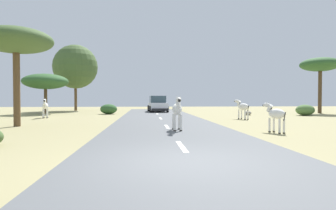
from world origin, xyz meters
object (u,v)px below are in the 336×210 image
at_px(zebra_0, 177,110).
at_px(car_0, 158,104).
at_px(zebra_3, 275,114).
at_px(tree_5, 75,67).
at_px(tree_0, 45,82).
at_px(bush_0, 305,110).
at_px(tree_4, 320,65).
at_px(car_1, 158,104).
at_px(zebra_1, 45,106).
at_px(rock_2, 248,113).
at_px(bush_2, 109,109).
at_px(tree_3, 16,42).
at_px(zebra_2, 242,107).

bearing_deg(zebra_0, car_0, -89.02).
distance_m(zebra_3, tree_5, 27.89).
relative_size(zebra_0, zebra_3, 1.19).
xyz_separation_m(tree_0, bush_0, (23.77, -4.66, -2.67)).
bearing_deg(tree_0, tree_4, -2.35).
bearing_deg(tree_5, car_1, 4.21).
relative_size(zebra_1, tree_4, 0.28).
bearing_deg(rock_2, tree_5, 148.62).
bearing_deg(tree_5, bush_2, -58.10).
xyz_separation_m(zebra_3, car_0, (-4.38, 18.87, 0.04)).
distance_m(car_1, tree_3, 22.52).
distance_m(tree_3, tree_4, 27.14).
distance_m(zebra_1, car_0, 12.43).
relative_size(car_1, bush_2, 2.77).
bearing_deg(bush_2, zebra_1, -129.34).
distance_m(zebra_2, rock_2, 5.24).
height_order(zebra_2, rock_2, zebra_2).
xyz_separation_m(zebra_1, rock_2, (16.87, 2.36, -0.72)).
distance_m(tree_0, rock_2, 19.53).
height_order(tree_0, tree_5, tree_5).
xyz_separation_m(tree_4, bush_2, (-21.19, 0.07, -4.40)).
xyz_separation_m(tree_0, tree_5, (1.16, 7.07, 2.25)).
bearing_deg(zebra_3, tree_4, 35.74).
bearing_deg(zebra_0, tree_0, -53.92).
relative_size(zebra_3, rock_2, 2.20).
bearing_deg(rock_2, zebra_3, -105.35).
distance_m(zebra_3, car_1, 24.60).
bearing_deg(tree_4, car_0, 167.71).
bearing_deg(zebra_2, tree_3, 175.15).
xyz_separation_m(zebra_3, tree_0, (-15.46, 16.44, 2.33)).
height_order(tree_3, rock_2, tree_3).
xyz_separation_m(zebra_1, car_1, (9.30, 13.95, -0.06)).
distance_m(tree_0, tree_3, 13.11).
bearing_deg(tree_0, zebra_2, -26.87).
bearing_deg(tree_5, zebra_0, -66.24).
height_order(zebra_2, car_0, car_0).
xyz_separation_m(tree_4, rock_2, (-8.48, -2.65, -4.68)).
relative_size(zebra_1, zebra_2, 1.06).
xyz_separation_m(zebra_3, car_1, (-4.09, 24.25, 0.04)).
bearing_deg(car_0, bush_2, 32.24).
height_order(zebra_3, tree_4, tree_4).
bearing_deg(car_1, tree_3, -109.37).
height_order(bush_0, bush_2, same).
distance_m(bush_0, rock_2, 4.93).
height_order(car_0, bush_2, car_0).
xyz_separation_m(bush_2, rock_2, (12.71, -2.71, -0.28)).
bearing_deg(rock_2, zebra_1, -172.04).
distance_m(zebra_0, car_0, 18.15).
xyz_separation_m(zebra_0, zebra_3, (4.27, -0.72, -0.18)).
relative_size(zebra_0, tree_0, 0.39).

